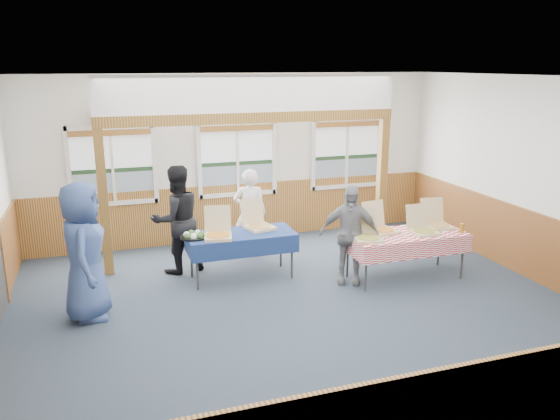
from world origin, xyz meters
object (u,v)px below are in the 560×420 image
object	(u,v)px
table_left	(241,237)
woman_black	(177,219)
table_right	(406,236)
woman_white	(250,213)
man_blue	(84,252)
person_grey	(349,234)

from	to	relation	value
table_left	woman_black	size ratio (longest dim) A/B	1.03
table_left	table_right	xyz separation A→B (m)	(2.50, -0.83, 0.01)
table_left	woman_white	bearing A→B (deg)	47.14
woman_white	man_blue	distance (m)	3.26
woman_white	table_left	bearing A→B (deg)	84.45
table_right	person_grey	xyz separation A→B (m)	(-0.94, 0.12, 0.09)
person_grey	woman_black	bearing A→B (deg)	176.71
table_left	man_blue	world-z (taller)	man_blue
table_left	person_grey	distance (m)	1.71
woman_white	woman_black	bearing A→B (deg)	32.94
table_right	woman_black	bearing A→B (deg)	171.14
woman_white	man_blue	xyz separation A→B (m)	(-2.75, -1.73, 0.15)
person_grey	table_left	bearing A→B (deg)	-179.61
table_right	woman_white	size ratio (longest dim) A/B	1.28
woman_black	person_grey	distance (m)	2.81
woman_white	man_blue	size ratio (longest dim) A/B	0.84
table_left	woman_white	distance (m)	1.08
table_left	table_right	size ratio (longest dim) A/B	0.91
man_blue	person_grey	world-z (taller)	man_blue
table_right	man_blue	distance (m)	4.85
table_left	table_right	distance (m)	2.64
man_blue	table_right	bearing A→B (deg)	-87.09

